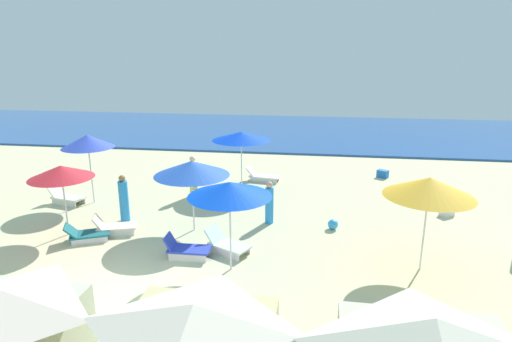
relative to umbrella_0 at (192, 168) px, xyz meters
name	(u,v)px	position (x,y,z in m)	size (l,w,h in m)	color
ground_plane	(116,302)	(-0.70, -4.42, -2.18)	(60.00, 60.00, 0.00)	beige
ocean	(254,130)	(-0.70, 18.40, -2.12)	(60.00, 14.37, 0.12)	#26529A
umbrella_0	(192,168)	(0.00, 0.00, 0.00)	(2.49, 2.49, 2.43)	silver
umbrella_1	(241,136)	(0.83, 4.57, 0.19)	(2.49, 2.49, 2.55)	silver
lounge_chair_1_0	(262,176)	(1.57, 5.89, -1.95)	(1.62, 0.79, 0.65)	silver
umbrella_2	(429,187)	(6.99, -1.71, 0.23)	(2.38, 2.38, 2.68)	silver
umbrella_3	(230,189)	(1.77, -2.46, 0.17)	(2.26, 2.26, 2.55)	silver
lounge_chair_3_0	(186,249)	(0.32, -1.94, -1.92)	(1.33, 0.65, 0.68)	silver
lounge_chair_3_1	(227,244)	(1.43, -1.44, -1.92)	(1.52, 1.18, 0.69)	silver
umbrella_4	(61,172)	(-4.02, -0.93, -0.02)	(2.03, 2.03, 2.37)	silver
lounge_chair_4_0	(114,227)	(-2.55, -0.67, -1.93)	(1.48, 0.98, 0.66)	silver
lounge_chair_4_1	(86,234)	(-3.19, -1.28, -1.95)	(1.49, 1.15, 0.59)	silver
umbrella_5	(88,141)	(-4.74, 2.07, 0.32)	(2.00, 2.00, 2.76)	silver
lounge_chair_5_0	(66,197)	(-5.73, 1.76, -1.91)	(1.52, 0.88, 0.69)	silver
beachgoer_1	(193,177)	(-0.98, 3.34, -1.36)	(0.40, 0.40, 1.73)	#E9F455
beachgoer_2	(269,203)	(2.45, 0.99, -1.45)	(0.39, 0.39, 1.52)	#2A88D8
beachgoer_3	(124,199)	(-2.67, 0.46, -1.38)	(0.43, 0.43, 1.70)	#2A89D5
beach_ball_0	(333,224)	(4.67, 0.73, -2.01)	(0.35, 0.35, 0.35)	#3194E3
cooler_box_1	(383,174)	(7.22, 7.27, -2.00)	(0.49, 0.34, 0.37)	blue
cooler_box_2	(447,211)	(8.88, 2.60, -2.02)	(0.48, 0.33, 0.32)	silver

